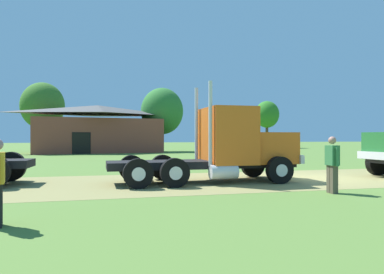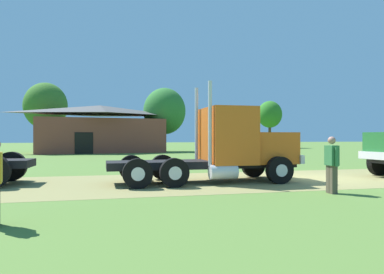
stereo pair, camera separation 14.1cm
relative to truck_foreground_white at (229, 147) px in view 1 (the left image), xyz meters
The scene contains 8 objects.
ground_plane 4.09m from the truck_foreground_white, ahead, with size 200.00×200.00×0.00m, color #527430.
dirt_track 4.08m from the truck_foreground_white, ahead, with size 120.00×6.40×0.01m, color olive.
truck_foreground_white is the anchor object (origin of this frame).
visitor_by_barrel 4.16m from the truck_foreground_white, 60.57° to the right, with size 0.27×0.61×1.74m.
shed_building 28.34m from the truck_foreground_white, 100.51° to the left, with size 14.79×8.02×5.20m.
tree_left 35.55m from the truck_foreground_white, 109.23° to the left, with size 5.11×5.11×8.28m.
tree_mid 29.52m from the truck_foreground_white, 85.65° to the left, with size 5.00×5.00×7.54m.
tree_right 44.83m from the truck_foreground_white, 62.31° to the left, with size 3.86×3.86×7.42m.
Camera 1 is at (-8.73, -13.53, 1.73)m, focal length 33.98 mm.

